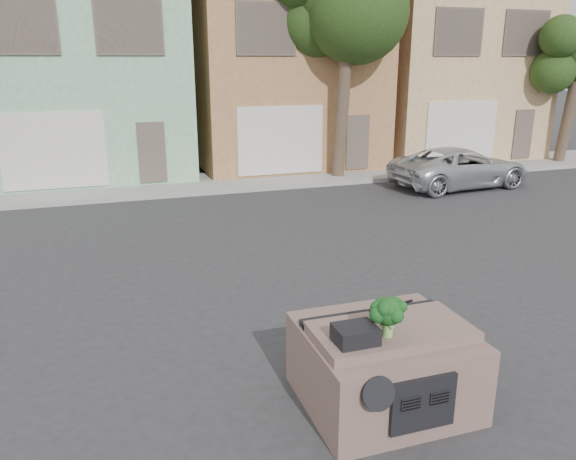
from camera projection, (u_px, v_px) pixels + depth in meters
ground_plane at (302, 307)px, 9.94m from camera, size 120.00×120.00×0.00m
sidewalk at (200, 184)px, 19.45m from camera, size 40.00×3.00×0.15m
townhouse_mint at (83, 71)px, 20.94m from camera, size 7.20×8.20×7.55m
townhouse_tan at (275, 70)px, 23.21m from camera, size 7.20×8.20×7.55m
townhouse_beige at (432, 69)px, 25.48m from camera, size 7.20×8.20×7.55m
silver_pickup at (458, 187)px, 19.32m from camera, size 5.04×2.65×1.35m
tree_near at (344, 58)px, 19.11m from camera, size 4.40×4.00×8.50m
tree_far at (571, 91)px, 22.50m from camera, size 3.20×3.00×6.00m
car_dashboard at (384, 362)px, 7.06m from camera, size 2.00×1.80×1.12m
instrument_hump at (355, 334)px, 6.37m from camera, size 0.48×0.38×0.20m
wiper_arm at (391, 306)px, 7.32m from camera, size 0.69×0.15×0.02m
broccoli at (388, 317)px, 6.47m from camera, size 0.56×0.56×0.49m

